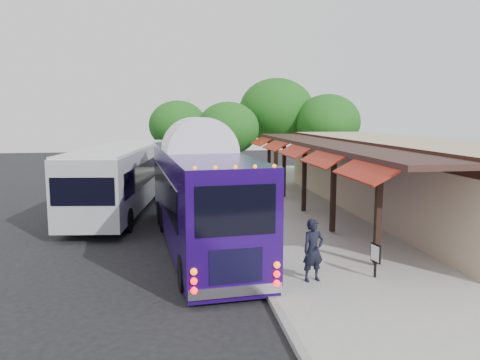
{
  "coord_description": "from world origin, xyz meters",
  "views": [
    {
      "loc": [
        -2.45,
        -17.19,
        4.79
      ],
      "look_at": [
        0.69,
        3.86,
        1.8
      ],
      "focal_mm": 35.0,
      "sensor_mm": 36.0,
      "label": 1
    }
  ],
  "objects_px": {
    "coach_bus": "(199,192)",
    "sign_board": "(376,255)",
    "city_bus": "(120,176)",
    "ped_c": "(222,177)",
    "ped_b": "(270,192)",
    "ped_a": "(313,250)",
    "ped_d": "(254,176)"
  },
  "relations": [
    {
      "from": "city_bus",
      "to": "ped_b",
      "type": "relative_size",
      "value": 6.33
    },
    {
      "from": "coach_bus",
      "to": "city_bus",
      "type": "relative_size",
      "value": 0.96
    },
    {
      "from": "city_bus",
      "to": "ped_c",
      "type": "xyz_separation_m",
      "value": [
        5.55,
        4.72,
        -0.81
      ]
    },
    {
      "from": "ped_a",
      "to": "coach_bus",
      "type": "bearing_deg",
      "value": 108.79
    },
    {
      "from": "ped_a",
      "to": "ped_b",
      "type": "relative_size",
      "value": 0.91
    },
    {
      "from": "ped_b",
      "to": "ped_d",
      "type": "xyz_separation_m",
      "value": [
        0.6,
        7.51,
        -0.17
      ]
    },
    {
      "from": "sign_board",
      "to": "ped_c",
      "type": "bearing_deg",
      "value": 88.89
    },
    {
      "from": "coach_bus",
      "to": "sign_board",
      "type": "height_order",
      "value": "coach_bus"
    },
    {
      "from": "city_bus",
      "to": "ped_d",
      "type": "relative_size",
      "value": 7.69
    },
    {
      "from": "ped_a",
      "to": "ped_b",
      "type": "height_order",
      "value": "ped_b"
    },
    {
      "from": "ped_d",
      "to": "sign_board",
      "type": "bearing_deg",
      "value": 111.0
    },
    {
      "from": "coach_bus",
      "to": "ped_c",
      "type": "height_order",
      "value": "coach_bus"
    },
    {
      "from": "coach_bus",
      "to": "ped_c",
      "type": "relative_size",
      "value": 7.1
    },
    {
      "from": "coach_bus",
      "to": "ped_d",
      "type": "xyz_separation_m",
      "value": [
        4.22,
        12.1,
        -1.06
      ]
    },
    {
      "from": "ped_c",
      "to": "ped_d",
      "type": "height_order",
      "value": "ped_c"
    },
    {
      "from": "ped_c",
      "to": "sign_board",
      "type": "height_order",
      "value": "ped_c"
    },
    {
      "from": "ped_b",
      "to": "sign_board",
      "type": "xyz_separation_m",
      "value": [
        1.12,
        -9.23,
        -0.3
      ]
    },
    {
      "from": "city_bus",
      "to": "coach_bus",
      "type": "bearing_deg",
      "value": -55.36
    },
    {
      "from": "coach_bus",
      "to": "city_bus",
      "type": "height_order",
      "value": "coach_bus"
    },
    {
      "from": "ped_a",
      "to": "ped_b",
      "type": "bearing_deg",
      "value": 72.4
    },
    {
      "from": "coach_bus",
      "to": "ped_a",
      "type": "relative_size",
      "value": 6.7
    },
    {
      "from": "coach_bus",
      "to": "ped_a",
      "type": "distance_m",
      "value": 5.55
    },
    {
      "from": "coach_bus",
      "to": "ped_d",
      "type": "relative_size",
      "value": 7.41
    },
    {
      "from": "ped_c",
      "to": "ped_d",
      "type": "relative_size",
      "value": 1.04
    },
    {
      "from": "city_bus",
      "to": "ped_a",
      "type": "bearing_deg",
      "value": -53.58
    },
    {
      "from": "city_bus",
      "to": "ped_a",
      "type": "relative_size",
      "value": 6.95
    },
    {
      "from": "coach_bus",
      "to": "ped_d",
      "type": "distance_m",
      "value": 12.86
    },
    {
      "from": "city_bus",
      "to": "ped_c",
      "type": "bearing_deg",
      "value": 47.42
    },
    {
      "from": "coach_bus",
      "to": "sign_board",
      "type": "distance_m",
      "value": 6.73
    },
    {
      "from": "sign_board",
      "to": "ped_a",
      "type": "bearing_deg",
      "value": 169.45
    },
    {
      "from": "ped_a",
      "to": "ped_d",
      "type": "height_order",
      "value": "ped_a"
    },
    {
      "from": "coach_bus",
      "to": "city_bus",
      "type": "xyz_separation_m",
      "value": [
        -3.48,
        6.64,
        -0.21
      ]
    }
  ]
}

